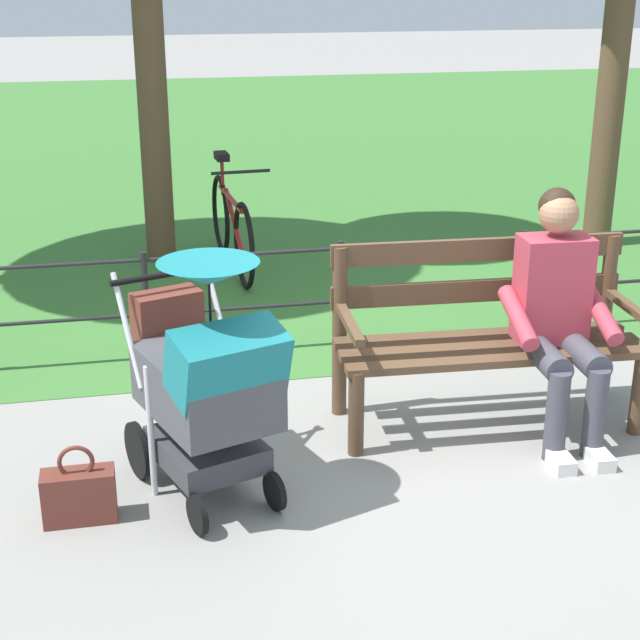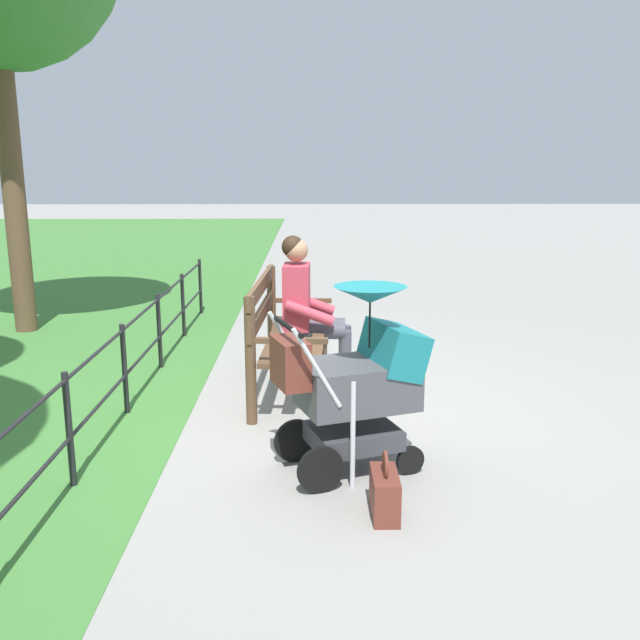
% 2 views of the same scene
% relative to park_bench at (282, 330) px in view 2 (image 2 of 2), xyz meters
% --- Properties ---
extents(ground_plane, '(60.00, 60.00, 0.00)m').
position_rel_park_bench_xyz_m(ground_plane, '(0.52, 0.12, -0.53)').
color(ground_plane, gray).
extents(park_bench, '(1.62, 0.67, 0.96)m').
position_rel_park_bench_xyz_m(park_bench, '(0.00, 0.00, 0.00)').
color(park_bench, brown).
rests_on(park_bench, ground).
extents(person_on_bench, '(0.55, 0.74, 1.28)m').
position_rel_park_bench_xyz_m(person_on_bench, '(-0.31, 0.22, 0.15)').
color(person_on_bench, '#42424C').
rests_on(person_on_bench, ground).
extents(stroller, '(0.75, 0.99, 1.15)m').
position_rel_park_bench_xyz_m(stroller, '(1.52, 0.52, 0.07)').
color(stroller, black).
rests_on(stroller, ground).
extents(handbag, '(0.32, 0.14, 0.37)m').
position_rel_park_bench_xyz_m(handbag, '(2.11, 0.63, -0.40)').
color(handbag, brown).
rests_on(handbag, ground).
extents(park_fence, '(7.32, 0.04, 0.70)m').
position_rel_park_bench_xyz_m(park_fence, '(0.25, -1.17, -0.11)').
color(park_fence, black).
rests_on(park_fence, ground).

